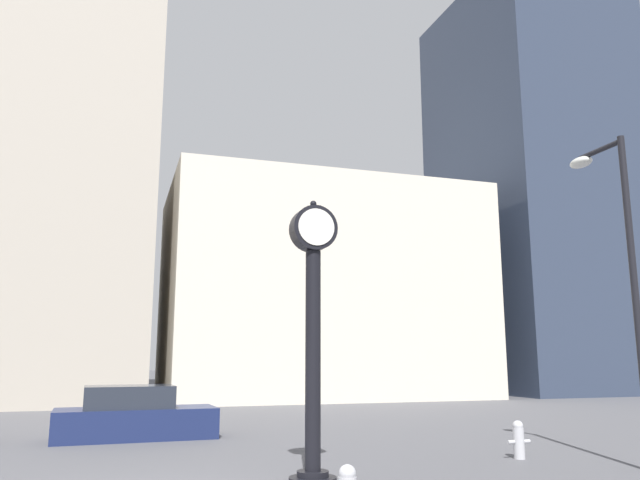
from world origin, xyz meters
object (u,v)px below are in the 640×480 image
(fire_hydrant_near, at_px, (519,439))
(street_lamp_right, at_px, (617,246))
(car_navy, at_px, (134,416))
(street_clock, at_px, (313,322))

(fire_hydrant_near, height_order, street_lamp_right, street_lamp_right)
(car_navy, height_order, street_lamp_right, street_lamp_right)
(street_clock, relative_size, car_navy, 1.18)
(car_navy, bearing_deg, fire_hydrant_near, -39.96)
(street_clock, distance_m, street_lamp_right, 6.66)
(street_clock, height_order, fire_hydrant_near, street_clock)
(car_navy, xyz_separation_m, street_lamp_right, (9.19, -7.63, 3.81))
(street_clock, height_order, street_lamp_right, street_lamp_right)
(fire_hydrant_near, distance_m, street_lamp_right, 4.56)
(car_navy, height_order, fire_hydrant_near, car_navy)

